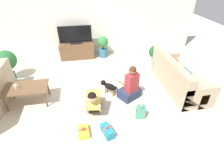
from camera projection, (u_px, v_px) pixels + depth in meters
name	position (u px, v px, depth m)	size (l,w,h in m)	color
ground_plane	(91.00, 94.00, 4.69)	(16.00, 16.00, 0.00)	beige
wall_back	(82.00, 20.00, 6.09)	(8.40, 0.06, 2.60)	white
sofa_right	(178.00, 77.00, 4.83)	(0.84, 2.02, 0.85)	tan
coffee_table	(26.00, 89.00, 4.19)	(1.01, 0.62, 0.46)	brown
tv_console	(77.00, 51.00, 6.38)	(1.21, 0.46, 0.56)	brown
tv	(75.00, 36.00, 6.07)	(1.13, 0.20, 0.62)	black
potted_plant_back_right	(103.00, 46.00, 6.40)	(0.38, 0.38, 0.77)	#336B84
potted_plant_corner_right	(155.00, 54.00, 5.85)	(0.41, 0.41, 0.69)	beige
potted_plant_corner_left	(7.00, 61.00, 5.02)	(0.56, 0.56, 0.90)	#336B84
person_kneeling	(94.00, 101.00, 3.95)	(0.43, 0.78, 0.76)	#23232D
person_sitting	(130.00, 87.00, 4.40)	(0.65, 0.62, 0.94)	#283351
dog	(109.00, 86.00, 4.61)	(0.43, 0.42, 0.35)	black
gift_box_a	(83.00, 131.00, 3.57)	(0.24, 0.35, 0.17)	yellow
gift_box_b	(107.00, 131.00, 3.54)	(0.25, 0.38, 0.24)	teal
gift_bag_a	(141.00, 112.00, 3.88)	(0.22, 0.15, 0.36)	#4CA384
mug	(16.00, 86.00, 4.11)	(0.12, 0.08, 0.09)	silver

